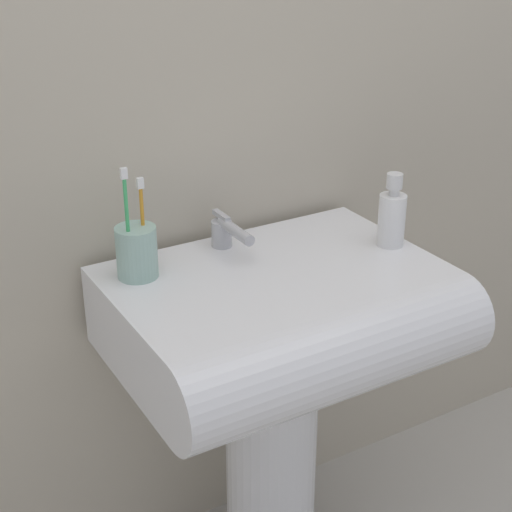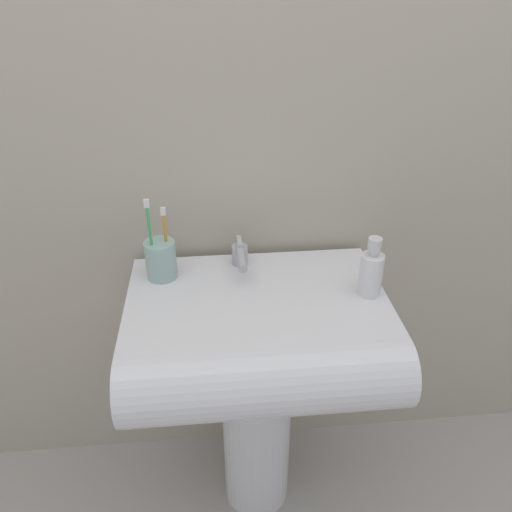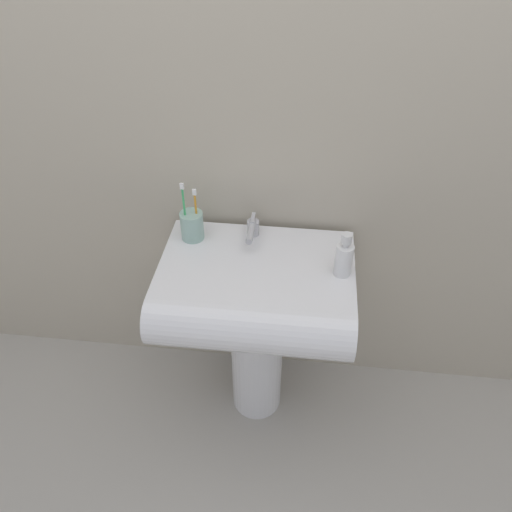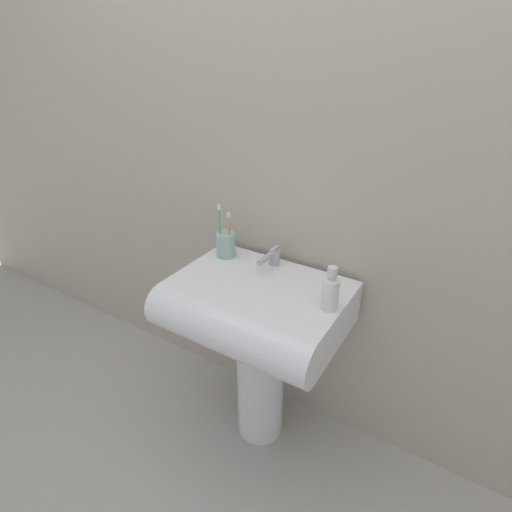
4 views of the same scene
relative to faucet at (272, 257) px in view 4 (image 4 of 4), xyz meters
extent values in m
plane|color=#ADA89E|center=(0.03, -0.13, -0.79)|extent=(6.00, 6.00, 0.00)
cube|color=#B7AD99|center=(0.03, 0.11, 0.41)|extent=(5.00, 0.05, 2.40)
cylinder|color=white|center=(0.03, -0.13, -0.49)|extent=(0.19, 0.19, 0.59)
cube|color=white|center=(0.03, -0.13, -0.12)|extent=(0.62, 0.40, 0.16)
cylinder|color=white|center=(0.03, -0.33, -0.12)|extent=(0.62, 0.16, 0.16)
cylinder|color=#B7B7BC|center=(0.00, 0.02, -0.01)|extent=(0.04, 0.04, 0.05)
cylinder|color=#B7B7BC|center=(0.00, -0.04, 0.02)|extent=(0.02, 0.11, 0.02)
cube|color=#B7B7BC|center=(0.00, 0.02, 0.03)|extent=(0.01, 0.06, 0.01)
cylinder|color=#99BFB2|center=(-0.20, -0.02, 0.01)|extent=(0.08, 0.08, 0.10)
cylinder|color=#3FB266|center=(-0.22, -0.03, 0.07)|extent=(0.01, 0.01, 0.18)
cube|color=white|center=(-0.22, -0.03, 0.17)|extent=(0.01, 0.01, 0.02)
cylinder|color=orange|center=(-0.18, -0.02, 0.05)|extent=(0.01, 0.01, 0.16)
cube|color=white|center=(-0.18, -0.02, 0.14)|extent=(0.01, 0.01, 0.02)
cylinder|color=white|center=(0.30, -0.15, 0.02)|extent=(0.05, 0.05, 0.11)
cylinder|color=silver|center=(0.30, -0.15, 0.08)|extent=(0.02, 0.02, 0.01)
cylinder|color=silver|center=(0.30, -0.15, 0.10)|extent=(0.03, 0.03, 0.03)
camera|label=1|loc=(-0.68, -1.27, 0.62)|focal=55.00mm
camera|label=2|loc=(-0.07, -1.10, 0.65)|focal=35.00mm
camera|label=3|loc=(0.16, -1.33, 1.00)|focal=35.00mm
camera|label=4|loc=(0.66, -1.18, 0.71)|focal=28.00mm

